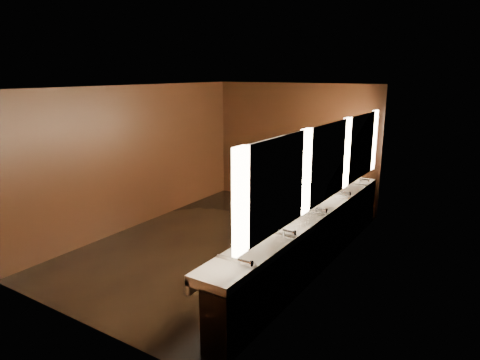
# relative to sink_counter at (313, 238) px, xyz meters

# --- Properties ---
(floor) EXTENTS (6.00, 6.00, 0.00)m
(floor) POSITION_rel_sink_counter_xyz_m (-1.79, 0.00, -0.50)
(floor) COLOR black
(floor) RESTS_ON ground
(ceiling) EXTENTS (4.00, 6.00, 0.02)m
(ceiling) POSITION_rel_sink_counter_xyz_m (-1.79, 0.00, 2.30)
(ceiling) COLOR #2D2D2B
(ceiling) RESTS_ON wall_back
(wall_back) EXTENTS (4.00, 0.02, 2.80)m
(wall_back) POSITION_rel_sink_counter_xyz_m (-1.79, 3.00, 0.90)
(wall_back) COLOR black
(wall_back) RESTS_ON floor
(wall_front) EXTENTS (4.00, 0.02, 2.80)m
(wall_front) POSITION_rel_sink_counter_xyz_m (-1.79, -3.00, 0.90)
(wall_front) COLOR black
(wall_front) RESTS_ON floor
(wall_left) EXTENTS (0.02, 6.00, 2.80)m
(wall_left) POSITION_rel_sink_counter_xyz_m (-3.79, 0.00, 0.90)
(wall_left) COLOR black
(wall_left) RESTS_ON floor
(wall_right) EXTENTS (0.02, 6.00, 2.80)m
(wall_right) POSITION_rel_sink_counter_xyz_m (0.21, 0.00, 0.90)
(wall_right) COLOR black
(wall_right) RESTS_ON floor
(sink_counter) EXTENTS (0.55, 5.40, 1.01)m
(sink_counter) POSITION_rel_sink_counter_xyz_m (0.00, 0.00, 0.00)
(sink_counter) COLOR black
(sink_counter) RESTS_ON floor
(mirror_band) EXTENTS (0.06, 5.03, 1.15)m
(mirror_band) POSITION_rel_sink_counter_xyz_m (0.19, -0.00, 1.25)
(mirror_band) COLOR #FEE0B3
(mirror_band) RESTS_ON wall_right
(person) EXTENTS (0.45, 0.68, 1.84)m
(person) POSITION_rel_sink_counter_xyz_m (-0.66, -0.57, 0.42)
(person) COLOR #84A5C5
(person) RESTS_ON floor
(trash_bin) EXTENTS (0.41, 0.41, 0.60)m
(trash_bin) POSITION_rel_sink_counter_xyz_m (-0.22, -0.39, -0.20)
(trash_bin) COLOR black
(trash_bin) RESTS_ON floor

